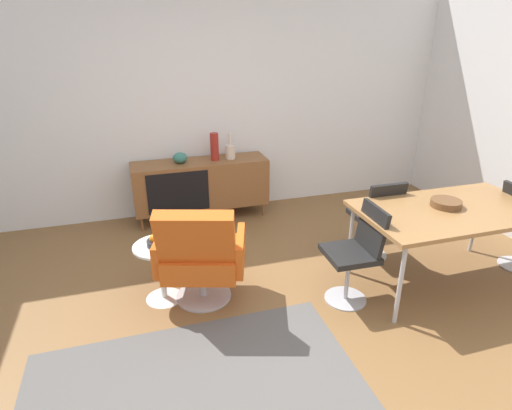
{
  "coord_description": "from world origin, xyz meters",
  "views": [
    {
      "loc": [
        -0.81,
        -2.45,
        2.18
      ],
      "look_at": [
        0.09,
        0.53,
        0.86
      ],
      "focal_mm": 29.41,
      "sensor_mm": 36.0,
      "label": 1
    }
  ],
  "objects_px": {
    "vase_ceramic_small": "(214,147)",
    "dining_chair_back_left": "(377,216)",
    "fruit_bowl": "(159,241)",
    "vase_cobalt": "(230,151)",
    "wooden_bowl_on_table": "(446,203)",
    "lounge_chair_red": "(200,254)",
    "sideboard": "(201,184)",
    "vase_sculptural_dark": "(180,158)",
    "dining_table": "(450,213)",
    "side_table_round": "(162,266)",
    "dining_chair_near_window": "(357,251)"
  },
  "relations": [
    {
      "from": "vase_cobalt",
      "to": "fruit_bowl",
      "type": "distance_m",
      "value": 1.9
    },
    {
      "from": "wooden_bowl_on_table",
      "to": "lounge_chair_red",
      "type": "relative_size",
      "value": 0.27
    },
    {
      "from": "vase_cobalt",
      "to": "fruit_bowl",
      "type": "height_order",
      "value": "vase_cobalt"
    },
    {
      "from": "vase_ceramic_small",
      "to": "fruit_bowl",
      "type": "xyz_separation_m",
      "value": [
        -0.81,
        -1.6,
        -0.32
      ]
    },
    {
      "from": "side_table_round",
      "to": "sideboard",
      "type": "bearing_deg",
      "value": 68.69
    },
    {
      "from": "vase_ceramic_small",
      "to": "dining_chair_near_window",
      "type": "relative_size",
      "value": 0.38
    },
    {
      "from": "dining_table",
      "to": "dining_chair_near_window",
      "type": "relative_size",
      "value": 1.87
    },
    {
      "from": "vase_cobalt",
      "to": "dining_chair_back_left",
      "type": "relative_size",
      "value": 0.35
    },
    {
      "from": "vase_ceramic_small",
      "to": "dining_chair_back_left",
      "type": "xyz_separation_m",
      "value": [
        1.3,
        -1.51,
        -0.41
      ]
    },
    {
      "from": "fruit_bowl",
      "to": "lounge_chair_red",
      "type": "bearing_deg",
      "value": -24.54
    },
    {
      "from": "sideboard",
      "to": "dining_chair_near_window",
      "type": "bearing_deg",
      "value": -65.52
    },
    {
      "from": "dining_table",
      "to": "sideboard",
      "type": "bearing_deg",
      "value": 131.51
    },
    {
      "from": "vase_cobalt",
      "to": "lounge_chair_red",
      "type": "distance_m",
      "value": 1.9
    },
    {
      "from": "dining_table",
      "to": "dining_chair_near_window",
      "type": "height_order",
      "value": "dining_chair_near_window"
    },
    {
      "from": "sideboard",
      "to": "dining_chair_back_left",
      "type": "relative_size",
      "value": 1.87
    },
    {
      "from": "fruit_bowl",
      "to": "wooden_bowl_on_table",
      "type": "bearing_deg",
      "value": -9.83
    },
    {
      "from": "dining_table",
      "to": "dining_chair_back_left",
      "type": "bearing_deg",
      "value": 122.11
    },
    {
      "from": "dining_table",
      "to": "wooden_bowl_on_table",
      "type": "distance_m",
      "value": 0.09
    },
    {
      "from": "dining_chair_back_left",
      "to": "side_table_round",
      "type": "height_order",
      "value": "dining_chair_back_left"
    },
    {
      "from": "lounge_chair_red",
      "to": "dining_chair_back_left",
      "type": "bearing_deg",
      "value": 7.15
    },
    {
      "from": "dining_chair_back_left",
      "to": "lounge_chair_red",
      "type": "distance_m",
      "value": 1.8
    },
    {
      "from": "dining_chair_near_window",
      "to": "fruit_bowl",
      "type": "relative_size",
      "value": 4.28
    },
    {
      "from": "vase_ceramic_small",
      "to": "dining_chair_near_window",
      "type": "height_order",
      "value": "vase_ceramic_small"
    },
    {
      "from": "vase_sculptural_dark",
      "to": "wooden_bowl_on_table",
      "type": "distance_m",
      "value": 2.87
    },
    {
      "from": "fruit_bowl",
      "to": "vase_cobalt",
      "type": "bearing_deg",
      "value": 57.99
    },
    {
      "from": "wooden_bowl_on_table",
      "to": "vase_cobalt",
      "type": "bearing_deg",
      "value": 125.47
    },
    {
      "from": "vase_sculptural_dark",
      "to": "wooden_bowl_on_table",
      "type": "xyz_separation_m",
      "value": [
        2.04,
        -2.02,
        -0.01
      ]
    },
    {
      "from": "vase_ceramic_small",
      "to": "wooden_bowl_on_table",
      "type": "bearing_deg",
      "value": -51.08
    },
    {
      "from": "vase_ceramic_small",
      "to": "dining_chair_back_left",
      "type": "relative_size",
      "value": 0.38
    },
    {
      "from": "vase_ceramic_small",
      "to": "fruit_bowl",
      "type": "bearing_deg",
      "value": -116.78
    },
    {
      "from": "vase_sculptural_dark",
      "to": "dining_chair_back_left",
      "type": "bearing_deg",
      "value": -41.54
    },
    {
      "from": "dining_table",
      "to": "side_table_round",
      "type": "relative_size",
      "value": 3.08
    },
    {
      "from": "vase_cobalt",
      "to": "dining_chair_back_left",
      "type": "height_order",
      "value": "vase_cobalt"
    },
    {
      "from": "sideboard",
      "to": "dining_chair_back_left",
      "type": "height_order",
      "value": "dining_chair_back_left"
    },
    {
      "from": "dining_chair_near_window",
      "to": "dining_chair_back_left",
      "type": "bearing_deg",
      "value": 46.17
    },
    {
      "from": "sideboard",
      "to": "vase_sculptural_dark",
      "type": "distance_m",
      "value": 0.41
    },
    {
      "from": "dining_chair_back_left",
      "to": "fruit_bowl",
      "type": "distance_m",
      "value": 2.1
    },
    {
      "from": "dining_chair_back_left",
      "to": "vase_cobalt",
      "type": "bearing_deg",
      "value": 126.11
    },
    {
      "from": "dining_table",
      "to": "wooden_bowl_on_table",
      "type": "relative_size",
      "value": 6.15
    },
    {
      "from": "dining_chair_near_window",
      "to": "fruit_bowl",
      "type": "bearing_deg",
      "value": 163.0
    },
    {
      "from": "side_table_round",
      "to": "fruit_bowl",
      "type": "distance_m",
      "value": 0.24
    },
    {
      "from": "vase_cobalt",
      "to": "wooden_bowl_on_table",
      "type": "height_order",
      "value": "vase_cobalt"
    },
    {
      "from": "vase_ceramic_small",
      "to": "wooden_bowl_on_table",
      "type": "distance_m",
      "value": 2.6
    },
    {
      "from": "vase_ceramic_small",
      "to": "dining_table",
      "type": "xyz_separation_m",
      "value": [
        1.65,
        -2.07,
        -0.18
      ]
    },
    {
      "from": "lounge_chair_red",
      "to": "side_table_round",
      "type": "distance_m",
      "value": 0.37
    },
    {
      "from": "vase_cobalt",
      "to": "sideboard",
      "type": "bearing_deg",
      "value": -179.71
    },
    {
      "from": "vase_sculptural_dark",
      "to": "side_table_round",
      "type": "height_order",
      "value": "vase_sculptural_dark"
    },
    {
      "from": "wooden_bowl_on_table",
      "to": "sideboard",
      "type": "bearing_deg",
      "value": 132.0
    },
    {
      "from": "sideboard",
      "to": "vase_cobalt",
      "type": "height_order",
      "value": "vase_cobalt"
    },
    {
      "from": "sideboard",
      "to": "dining_chair_back_left",
      "type": "distance_m",
      "value": 2.12
    }
  ]
}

